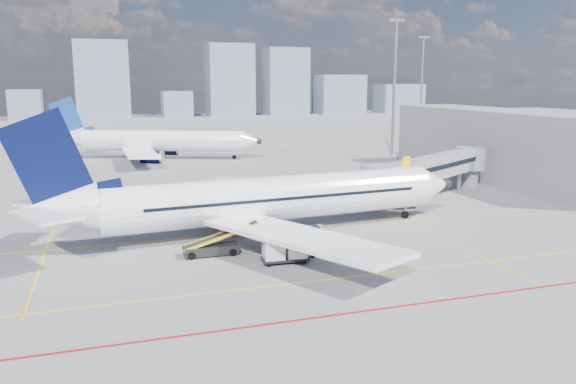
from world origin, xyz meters
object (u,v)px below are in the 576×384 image
object	(u,v)px
cargo_dolly	(285,249)
belt_loader	(213,247)
ramp_worker	(362,244)
baggage_tug	(316,248)
main_aircraft	(258,201)
second_aircraft	(154,141)

from	to	relation	value
cargo_dolly	belt_loader	world-z (taller)	belt_loader
cargo_dolly	ramp_worker	size ratio (longest dim) A/B	2.23
baggage_tug	ramp_worker	world-z (taller)	ramp_worker
main_aircraft	ramp_worker	distance (m)	10.99
ramp_worker	cargo_dolly	bearing A→B (deg)	111.51
main_aircraft	ramp_worker	world-z (taller)	main_aircraft
cargo_dolly	belt_loader	bearing A→B (deg)	147.51
second_aircraft	belt_loader	bearing A→B (deg)	-68.52
main_aircraft	baggage_tug	size ratio (longest dim) A/B	20.96
ramp_worker	belt_loader	bearing A→B (deg)	92.65
second_aircraft	baggage_tug	size ratio (longest dim) A/B	18.45
baggage_tug	belt_loader	xyz separation A→B (m)	(-8.04, 2.71, 0.04)
second_aircraft	cargo_dolly	distance (m)	65.69
baggage_tug	cargo_dolly	distance (m)	3.19
main_aircraft	ramp_worker	xyz separation A→B (m)	(6.62, -8.44, -2.38)
second_aircraft	ramp_worker	xyz separation A→B (m)	(11.46, -65.12, -2.38)
baggage_tug	belt_loader	world-z (taller)	belt_loader
ramp_worker	baggage_tug	bearing A→B (deg)	98.93
second_aircraft	ramp_worker	world-z (taller)	second_aircraft
second_aircraft	baggage_tug	distance (m)	64.99
second_aircraft	cargo_dolly	size ratio (longest dim) A/B	10.13
baggage_tug	cargo_dolly	xyz separation A→B (m)	(-2.99, -1.01, 0.46)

